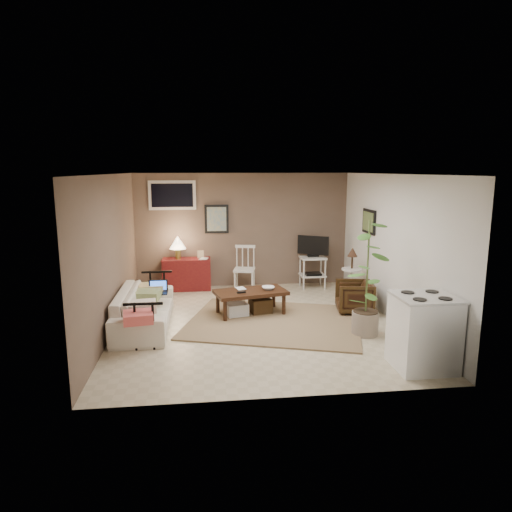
{
  "coord_description": "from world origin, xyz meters",
  "views": [
    {
      "loc": [
        -0.86,
        -7.07,
        2.47
      ],
      "look_at": [
        0.03,
        0.35,
        1.05
      ],
      "focal_mm": 32.0,
      "sensor_mm": 36.0,
      "label": 1
    }
  ],
  "objects": [
    {
      "name": "rug",
      "position": [
        0.29,
        -0.0,
        0.01
      ],
      "size": [
        3.27,
        2.91,
        0.03
      ],
      "primitive_type": "cube",
      "rotation": [
        0.0,
        0.0,
        -0.3
      ],
      "color": "#896F4F",
      "rests_on": "floor"
    },
    {
      "name": "stove",
      "position": [
        1.87,
        -1.94,
        0.47
      ],
      "size": [
        0.73,
        0.68,
        0.95
      ],
      "color": "white",
      "rests_on": "floor"
    },
    {
      "name": "art_back",
      "position": [
        -0.55,
        2.48,
        1.45
      ],
      "size": [
        0.5,
        0.03,
        0.6
      ],
      "primitive_type": "cube",
      "color": "black"
    },
    {
      "name": "book_console",
      "position": [
        -0.91,
        2.2,
        0.76
      ],
      "size": [
        0.16,
        0.07,
        0.21
      ],
      "primitive_type": "imported",
      "rotation": [
        0.0,
        0.0,
        -0.3
      ],
      "color": "#321B0D",
      "rests_on": "red_console"
    },
    {
      "name": "armchair",
      "position": [
        1.76,
        0.35,
        0.31
      ],
      "size": [
        0.65,
        0.68,
        0.62
      ],
      "primitive_type": "imported",
      "rotation": [
        0.0,
        0.0,
        -1.74
      ],
      "color": "black",
      "rests_on": "floor"
    },
    {
      "name": "sofa_end_rails",
      "position": [
        -1.68,
        0.06,
        0.34
      ],
      "size": [
        0.55,
        2.03,
        0.68
      ],
      "primitive_type": null,
      "color": "black",
      "rests_on": "floor"
    },
    {
      "name": "laptop",
      "position": [
        -1.6,
        0.41,
        0.51
      ],
      "size": [
        0.31,
        0.23,
        0.21
      ],
      "color": "black",
      "rests_on": "sofa"
    },
    {
      "name": "sofa",
      "position": [
        -1.8,
        0.06,
        0.4
      ],
      "size": [
        0.59,
        2.03,
        0.79
      ],
      "primitive_type": "imported",
      "rotation": [
        0.0,
        0.0,
        1.57
      ],
      "color": "#F0E4D0",
      "rests_on": "floor"
    },
    {
      "name": "art_right",
      "position": [
        2.23,
        1.05,
        1.52
      ],
      "size": [
        0.03,
        0.6,
        0.45
      ],
      "primitive_type": "cube",
      "color": "black"
    },
    {
      "name": "tv_stand",
      "position": [
        1.45,
        2.13,
        0.59
      ],
      "size": [
        0.6,
        0.43,
        1.11
      ],
      "color": "silver",
      "rests_on": "floor"
    },
    {
      "name": "coffee_table",
      "position": [
        -0.06,
        0.44,
        0.25
      ],
      "size": [
        1.31,
        0.88,
        0.46
      ],
      "color": "#321B0D",
      "rests_on": "floor"
    },
    {
      "name": "side_table",
      "position": [
        1.95,
        1.11,
        0.63
      ],
      "size": [
        0.38,
        0.38,
        1.02
      ],
      "color": "silver",
      "rests_on": "floor"
    },
    {
      "name": "bowl",
      "position": [
        0.25,
        0.47,
        0.54
      ],
      "size": [
        0.22,
        0.06,
        0.22
      ],
      "primitive_type": "imported",
      "rotation": [
        0.0,
        0.0,
        -0.03
      ],
      "color": "#321B0D",
      "rests_on": "coffee_table"
    },
    {
      "name": "window",
      "position": [
        -1.45,
        2.48,
        1.95
      ],
      "size": [
        0.96,
        0.03,
        0.6
      ],
      "primitive_type": "cube",
      "color": "silver"
    },
    {
      "name": "book_table",
      "position": [
        -0.29,
        0.55,
        0.54
      ],
      "size": [
        0.15,
        0.05,
        0.21
      ],
      "primitive_type": "imported",
      "rotation": [
        0.0,
        0.0,
        0.23
      ],
      "color": "#321B0D",
      "rests_on": "coffee_table"
    },
    {
      "name": "sofa_pillows",
      "position": [
        -1.75,
        -0.18,
        0.49
      ],
      "size": [
        0.39,
        1.93,
        0.14
      ],
      "primitive_type": null,
      "color": "beige",
      "rests_on": "sofa"
    },
    {
      "name": "red_console",
      "position": [
        -1.21,
        2.28,
        0.39
      ],
      "size": [
        0.98,
        0.44,
        1.14
      ],
      "color": "maroon",
      "rests_on": "floor"
    },
    {
      "name": "spindle_chair",
      "position": [
        -0.01,
        2.09,
        0.43
      ],
      "size": [
        0.49,
        0.49,
        0.92
      ],
      "color": "silver",
      "rests_on": "floor"
    },
    {
      "name": "floor",
      "position": [
        0.0,
        0.0,
        0.0
      ],
      "size": [
        5.0,
        5.0,
        0.0
      ],
      "primitive_type": "plane",
      "color": "#C1B293",
      "rests_on": "ground"
    },
    {
      "name": "potted_plant",
      "position": [
        1.57,
        -0.71,
        0.95
      ],
      "size": [
        0.45,
        0.45,
        1.78
      ],
      "color": "gray",
      "rests_on": "floor"
    }
  ]
}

